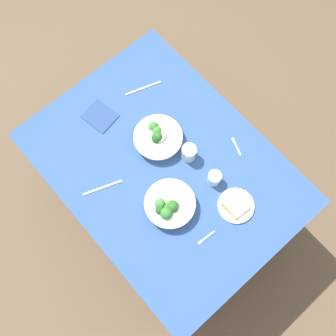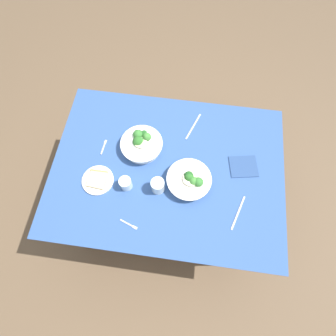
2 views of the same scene
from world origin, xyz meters
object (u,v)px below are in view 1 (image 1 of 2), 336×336
object	(u,v)px
broccoli_bowl_far	(158,138)
water_glass_center	(189,153)
water_glass_side	(214,178)
napkin_folded_upper	(100,116)
fork_by_near_bowl	(236,146)
table_knife_left	(143,88)
broccoli_bowl_near	(169,205)
table_knife_right	(103,188)
fork_by_far_bowl	(206,238)
bread_side_plate	(236,206)

from	to	relation	value
broccoli_bowl_far	water_glass_center	world-z (taller)	water_glass_center
water_glass_side	napkin_folded_upper	world-z (taller)	water_glass_side
fork_by_near_bowl	table_knife_left	size ratio (longest dim) A/B	0.50
water_glass_side	fork_by_near_bowl	size ratio (longest dim) A/B	0.75
broccoli_bowl_near	table_knife_left	world-z (taller)	broccoli_bowl_near
water_glass_side	table_knife_right	world-z (taller)	water_glass_side
water_glass_center	fork_by_far_bowl	world-z (taller)	water_glass_center
broccoli_bowl_far	napkin_folded_upper	world-z (taller)	broccoli_bowl_far
bread_side_plate	fork_by_near_bowl	xyz separation A→B (m)	(-0.24, 0.23, -0.01)
broccoli_bowl_near	bread_side_plate	distance (m)	0.34
table_knife_right	napkin_folded_upper	bearing A→B (deg)	-105.96
broccoli_bowl_near	fork_by_near_bowl	world-z (taller)	broccoli_bowl_near
fork_by_far_bowl	fork_by_near_bowl	world-z (taller)	same
bread_side_plate	table_knife_right	xyz separation A→B (m)	(-0.53, -0.45, -0.01)
bread_side_plate	table_knife_left	world-z (taller)	bread_side_plate
bread_side_plate	fork_by_far_bowl	distance (m)	0.23
broccoli_bowl_far	broccoli_bowl_near	world-z (taller)	broccoli_bowl_near
fork_by_near_bowl	table_knife_left	distance (m)	0.62
water_glass_center	fork_by_near_bowl	xyz separation A→B (m)	(0.13, 0.23, -0.05)
water_glass_side	broccoli_bowl_far	bearing A→B (deg)	-168.94
fork_by_far_bowl	broccoli_bowl_far	bearing A→B (deg)	-102.09
napkin_folded_upper	table_knife_left	bearing A→B (deg)	85.45
water_glass_center	table_knife_right	xyz separation A→B (m)	(-0.16, -0.45, -0.05)
bread_side_plate	water_glass_center	bearing A→B (deg)	179.64
table_knife_left	table_knife_right	xyz separation A→B (m)	(0.31, -0.53, 0.00)
water_glass_center	fork_by_far_bowl	size ratio (longest dim) A/B	0.95
water_glass_center	water_glass_side	distance (m)	0.19
broccoli_bowl_far	napkin_folded_upper	bearing A→B (deg)	-155.28
water_glass_center	table_knife_left	distance (m)	0.48
table_knife_left	napkin_folded_upper	size ratio (longest dim) A/B	1.28
water_glass_center	fork_by_near_bowl	distance (m)	0.27
water_glass_side	table_knife_left	world-z (taller)	water_glass_side
table_knife_right	broccoli_bowl_near	bearing A→B (deg)	142.45
water_glass_center	fork_by_near_bowl	size ratio (longest dim) A/B	0.93
water_glass_center	napkin_folded_upper	bearing A→B (deg)	-157.01
bread_side_plate	table_knife_left	distance (m)	0.84
water_glass_side	table_knife_right	xyz separation A→B (m)	(-0.35, -0.46, -0.04)
table_knife_left	napkin_folded_upper	distance (m)	0.29
fork_by_far_bowl	fork_by_near_bowl	size ratio (longest dim) A/B	0.98
broccoli_bowl_far	table_knife_right	bearing A→B (deg)	-88.16
broccoli_bowl_near	water_glass_side	distance (m)	0.27
table_knife_right	fork_by_near_bowl	bearing A→B (deg)	177.34
broccoli_bowl_near	water_glass_center	world-z (taller)	broccoli_bowl_near
napkin_folded_upper	broccoli_bowl_near	bearing A→B (deg)	-4.58
fork_by_near_bowl	napkin_folded_upper	xyz separation A→B (m)	(-0.62, -0.44, 0.00)
table_knife_left	table_knife_right	distance (m)	0.62
water_glass_center	fork_by_far_bowl	xyz separation A→B (m)	(0.38, -0.23, -0.05)
broccoli_bowl_far	water_glass_side	size ratio (longest dim) A/B	3.30
water_glass_side	table_knife_right	bearing A→B (deg)	-127.29
water_glass_center	table_knife_left	size ratio (longest dim) A/B	0.46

